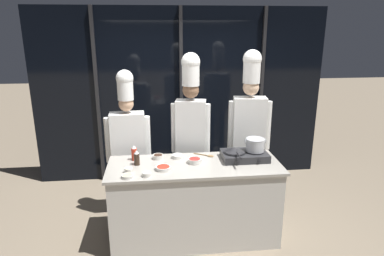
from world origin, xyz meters
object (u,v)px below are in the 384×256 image
at_px(chef_head, 128,136).
at_px(stock_pot, 255,144).
at_px(portable_stove, 244,155).
at_px(chef_line, 249,119).
at_px(prep_bowl_noodles, 129,170).
at_px(chef_sous, 191,120).
at_px(prep_bowl_bell_pepper, 195,160).
at_px(squeeze_bottle_soy, 137,158).
at_px(prep_bowl_chili_flakes, 163,168).
at_px(prep_bowl_soy_glaze, 158,156).
at_px(prep_bowl_garlic, 177,156).
at_px(serving_spoon_slotted, 208,155).
at_px(squeeze_bottle_chili, 134,153).
at_px(prep_bowl_rice, 147,174).
at_px(frying_pan, 235,150).
at_px(prep_bowl_ginger, 127,176).

bearing_deg(chef_head, stock_pot, 157.84).
bearing_deg(portable_stove, chef_line, 70.15).
distance_m(prep_bowl_noodles, chef_sous, 1.09).
bearing_deg(prep_bowl_bell_pepper, squeeze_bottle_soy, 178.17).
bearing_deg(prep_bowl_chili_flakes, prep_bowl_noodles, -173.53).
xyz_separation_m(prep_bowl_soy_glaze, prep_bowl_garlic, (0.23, 0.00, -0.00)).
height_order(stock_pot, serving_spoon_slotted, stock_pot).
bearing_deg(stock_pot, squeeze_bottle_soy, -178.63).
height_order(squeeze_bottle_chili, prep_bowl_noodles, squeeze_bottle_chili).
bearing_deg(squeeze_bottle_chili, squeeze_bottle_soy, -76.34).
bearing_deg(prep_bowl_chili_flakes, prep_bowl_rice, -139.15).
height_order(frying_pan, squeeze_bottle_chili, squeeze_bottle_chili).
xyz_separation_m(portable_stove, chef_head, (-1.36, 0.53, 0.12)).
bearing_deg(stock_pot, prep_bowl_chili_flakes, -169.43).
xyz_separation_m(frying_pan, chef_line, (0.31, 0.54, 0.21)).
xyz_separation_m(prep_bowl_bell_pepper, chef_sous, (0.02, 0.55, 0.32)).
height_order(prep_bowl_ginger, prep_bowl_chili_flakes, prep_bowl_chili_flakes).
height_order(portable_stove, chef_head, chef_head).
xyz_separation_m(prep_bowl_ginger, prep_bowl_soy_glaze, (0.32, 0.48, 0.01)).
height_order(squeeze_bottle_soy, prep_bowl_bell_pepper, squeeze_bottle_soy).
bearing_deg(squeeze_bottle_chili, serving_spoon_slotted, 1.98).
relative_size(prep_bowl_bell_pepper, chef_sous, 0.07).
xyz_separation_m(stock_pot, prep_bowl_chili_flakes, (-1.07, -0.20, -0.15)).
xyz_separation_m(squeeze_bottle_chili, prep_bowl_soy_glaze, (0.27, 0.01, -0.06)).
bearing_deg(portable_stove, prep_bowl_noodles, -169.62).
relative_size(prep_bowl_rice, prep_bowl_noodles, 1.02).
xyz_separation_m(prep_bowl_ginger, prep_bowl_chili_flakes, (0.37, 0.16, 0.00)).
bearing_deg(stock_pot, frying_pan, -178.93).
bearing_deg(prep_bowl_garlic, chef_sous, 61.92).
bearing_deg(chef_sous, prep_bowl_soy_glaze, 52.14).
relative_size(prep_bowl_chili_flakes, prep_bowl_rice, 1.81).
bearing_deg(prep_bowl_rice, squeeze_bottle_soy, 109.37).
relative_size(squeeze_bottle_soy, chef_sous, 0.08).
bearing_deg(prep_bowl_noodles, portable_stove, 10.38).
distance_m(serving_spoon_slotted, chef_sous, 0.52).
height_order(portable_stove, chef_line, chef_line).
bearing_deg(chef_sous, prep_bowl_ginger, 59.92).
bearing_deg(prep_bowl_noodles, chef_sous, 44.86).
xyz_separation_m(prep_bowl_garlic, serving_spoon_slotted, (0.36, 0.02, -0.02)).
relative_size(frying_pan, stock_pot, 1.79).
distance_m(squeeze_bottle_chili, prep_bowl_bell_pepper, 0.70).
height_order(squeeze_bottle_chili, prep_bowl_rice, squeeze_bottle_chili).
height_order(squeeze_bottle_soy, prep_bowl_rice, squeeze_bottle_soy).
xyz_separation_m(portable_stove, prep_bowl_bell_pepper, (-0.59, -0.05, -0.01)).
relative_size(squeeze_bottle_soy, prep_bowl_garlic, 1.31).
height_order(prep_bowl_ginger, prep_bowl_rice, prep_bowl_rice).
xyz_separation_m(frying_pan, chef_head, (-1.24, 0.53, 0.05)).
distance_m(squeeze_bottle_soy, prep_bowl_soy_glaze, 0.29).
relative_size(prep_bowl_soy_glaze, prep_bowl_rice, 1.36).
height_order(prep_bowl_ginger, prep_bowl_soy_glaze, prep_bowl_soy_glaze).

